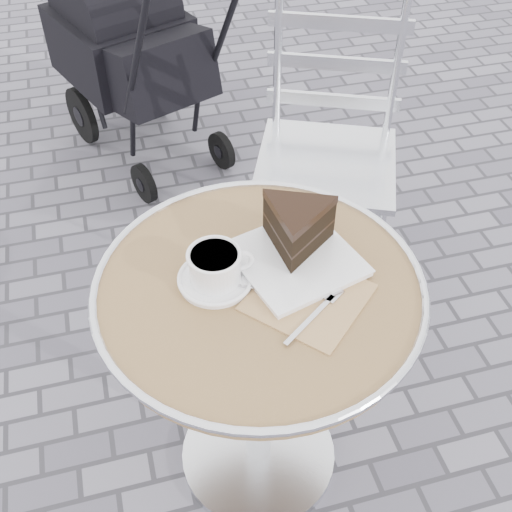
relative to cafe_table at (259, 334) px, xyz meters
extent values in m
plane|color=slate|center=(0.00, 0.00, -0.57)|extent=(80.00, 80.00, 0.00)
cylinder|color=silver|center=(0.00, 0.00, -0.55)|extent=(0.44, 0.44, 0.03)
cylinder|color=silver|center=(0.00, 0.00, -0.20)|extent=(0.07, 0.07, 0.67)
cylinder|color=tan|center=(0.00, 0.00, 0.15)|extent=(0.70, 0.70, 0.03)
torus|color=silver|center=(0.00, 0.00, 0.16)|extent=(0.72, 0.72, 0.02)
cylinder|color=white|center=(-0.09, 0.04, 0.17)|extent=(0.16, 0.16, 0.01)
cylinder|color=white|center=(-0.09, 0.04, 0.21)|extent=(0.11, 0.11, 0.07)
torus|color=white|center=(-0.03, 0.04, 0.21)|extent=(0.06, 0.01, 0.06)
cylinder|color=beige|center=(-0.09, 0.04, 0.24)|extent=(0.10, 0.10, 0.01)
cube|color=tan|center=(0.09, -0.06, 0.17)|extent=(0.31, 0.31, 0.00)
cube|color=white|center=(0.09, 0.04, 0.17)|extent=(0.30, 0.30, 0.01)
cylinder|color=silver|center=(0.16, 0.57, -0.32)|extent=(0.03, 0.03, 0.49)
cylinder|color=silver|center=(0.50, 0.42, -0.32)|extent=(0.03, 0.03, 0.49)
cylinder|color=silver|center=(0.31, 0.91, -0.32)|extent=(0.03, 0.03, 0.49)
cylinder|color=silver|center=(0.65, 0.76, -0.32)|extent=(0.03, 0.03, 0.49)
cube|color=silver|center=(0.41, 0.66, -0.06)|extent=(0.58, 0.58, 0.02)
cube|color=black|center=(-0.07, 1.60, -0.12)|extent=(0.59, 0.72, 0.38)
cylinder|color=black|center=(-0.15, 1.27, -0.48)|extent=(0.09, 0.17, 0.17)
cylinder|color=black|center=(0.22, 1.41, -0.48)|extent=(0.09, 0.17, 0.17)
cylinder|color=black|center=(-0.35, 1.79, -0.44)|extent=(0.13, 0.25, 0.26)
cylinder|color=black|center=(0.01, 1.93, -0.44)|extent=(0.13, 0.25, 0.26)
camera|label=1|loc=(-0.25, -0.90, 1.16)|focal=45.00mm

